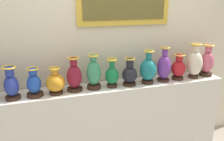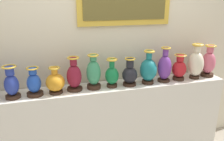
{
  "view_description": "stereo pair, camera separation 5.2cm",
  "coord_description": "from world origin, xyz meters",
  "px_view_note": "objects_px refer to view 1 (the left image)",
  "views": [
    {
      "loc": [
        -0.68,
        -2.22,
        1.87
      ],
      "look_at": [
        0.0,
        0.0,
        1.12
      ],
      "focal_mm": 36.07,
      "sensor_mm": 36.0,
      "label": 1
    },
    {
      "loc": [
        -0.63,
        -2.24,
        1.87
      ],
      "look_at": [
        0.0,
        0.0,
        1.12
      ],
      "focal_mm": 36.07,
      "sensor_mm": 36.0,
      "label": 2
    }
  ],
  "objects_px": {
    "vase_burgundy": "(74,76)",
    "vase_ivory": "(195,63)",
    "vase_teal": "(148,69)",
    "vase_violet": "(164,67)",
    "vase_onyx": "(130,74)",
    "vase_crimson": "(178,68)",
    "vase_jade": "(94,73)",
    "vase_sapphire": "(34,84)",
    "vase_cobalt": "(11,85)",
    "vase_rose": "(207,62)",
    "vase_amber": "(55,83)",
    "vase_emerald": "(112,75)"
  },
  "relations": [
    {
      "from": "vase_cobalt",
      "to": "vase_teal",
      "type": "height_order",
      "value": "vase_teal"
    },
    {
      "from": "vase_amber",
      "to": "vase_cobalt",
      "type": "bearing_deg",
      "value": -179.15
    },
    {
      "from": "vase_sapphire",
      "to": "vase_teal",
      "type": "height_order",
      "value": "vase_teal"
    },
    {
      "from": "vase_violet",
      "to": "vase_crimson",
      "type": "relative_size",
      "value": 1.32
    },
    {
      "from": "vase_jade",
      "to": "vase_sapphire",
      "type": "bearing_deg",
      "value": -178.06
    },
    {
      "from": "vase_sapphire",
      "to": "vase_amber",
      "type": "height_order",
      "value": "vase_sapphire"
    },
    {
      "from": "vase_sapphire",
      "to": "vase_ivory",
      "type": "height_order",
      "value": "vase_ivory"
    },
    {
      "from": "vase_crimson",
      "to": "vase_ivory",
      "type": "distance_m",
      "value": 0.22
    },
    {
      "from": "vase_rose",
      "to": "vase_sapphire",
      "type": "bearing_deg",
      "value": -179.24
    },
    {
      "from": "vase_onyx",
      "to": "vase_teal",
      "type": "distance_m",
      "value": 0.22
    },
    {
      "from": "vase_teal",
      "to": "vase_crimson",
      "type": "height_order",
      "value": "vase_teal"
    },
    {
      "from": "vase_burgundy",
      "to": "vase_violet",
      "type": "bearing_deg",
      "value": -0.89
    },
    {
      "from": "vase_jade",
      "to": "vase_onyx",
      "type": "xyz_separation_m",
      "value": [
        0.4,
        -0.02,
        -0.04
      ]
    },
    {
      "from": "vase_burgundy",
      "to": "vase_sapphire",
      "type": "bearing_deg",
      "value": -176.11
    },
    {
      "from": "vase_sapphire",
      "to": "vase_jade",
      "type": "distance_m",
      "value": 0.6
    },
    {
      "from": "vase_onyx",
      "to": "vase_crimson",
      "type": "relative_size",
      "value": 1.01
    },
    {
      "from": "vase_teal",
      "to": "vase_violet",
      "type": "distance_m",
      "value": 0.21
    },
    {
      "from": "vase_onyx",
      "to": "vase_burgundy",
      "type": "bearing_deg",
      "value": 177.69
    },
    {
      "from": "vase_burgundy",
      "to": "vase_rose",
      "type": "distance_m",
      "value": 1.64
    },
    {
      "from": "vase_teal",
      "to": "vase_cobalt",
      "type": "bearing_deg",
      "value": -179.64
    },
    {
      "from": "vase_jade",
      "to": "vase_crimson",
      "type": "distance_m",
      "value": 1.02
    },
    {
      "from": "vase_amber",
      "to": "vase_burgundy",
      "type": "distance_m",
      "value": 0.2
    },
    {
      "from": "vase_amber",
      "to": "vase_rose",
      "type": "bearing_deg",
      "value": 0.91
    },
    {
      "from": "vase_burgundy",
      "to": "vase_ivory",
      "type": "distance_m",
      "value": 1.44
    },
    {
      "from": "vase_burgundy",
      "to": "vase_emerald",
      "type": "relative_size",
      "value": 1.12
    },
    {
      "from": "vase_amber",
      "to": "vase_burgundy",
      "type": "height_order",
      "value": "vase_burgundy"
    },
    {
      "from": "vase_cobalt",
      "to": "vase_burgundy",
      "type": "height_order",
      "value": "vase_burgundy"
    },
    {
      "from": "vase_amber",
      "to": "vase_crimson",
      "type": "relative_size",
      "value": 0.9
    },
    {
      "from": "vase_sapphire",
      "to": "vase_onyx",
      "type": "xyz_separation_m",
      "value": [
        1.0,
        0.0,
        0.0
      ]
    },
    {
      "from": "vase_amber",
      "to": "vase_teal",
      "type": "height_order",
      "value": "vase_teal"
    },
    {
      "from": "vase_jade",
      "to": "vase_violet",
      "type": "bearing_deg",
      "value": -0.64
    },
    {
      "from": "vase_burgundy",
      "to": "vase_rose",
      "type": "height_order",
      "value": "vase_rose"
    },
    {
      "from": "vase_violet",
      "to": "vase_onyx",
      "type": "bearing_deg",
      "value": -178.87
    },
    {
      "from": "vase_emerald",
      "to": "vase_crimson",
      "type": "relative_size",
      "value": 1.05
    },
    {
      "from": "vase_burgundy",
      "to": "vase_rose",
      "type": "xyz_separation_m",
      "value": [
        1.64,
        -0.0,
        0.02
      ]
    },
    {
      "from": "vase_crimson",
      "to": "vase_jade",
      "type": "bearing_deg",
      "value": 179.41
    },
    {
      "from": "vase_emerald",
      "to": "vase_onyx",
      "type": "distance_m",
      "value": 0.2
    },
    {
      "from": "vase_sapphire",
      "to": "vase_crimson",
      "type": "xyz_separation_m",
      "value": [
        1.62,
        0.01,
        0.01
      ]
    },
    {
      "from": "vase_cobalt",
      "to": "vase_ivory",
      "type": "xyz_separation_m",
      "value": [
        2.04,
        0.01,
        0.05
      ]
    },
    {
      "from": "vase_sapphire",
      "to": "vase_emerald",
      "type": "distance_m",
      "value": 0.8
    },
    {
      "from": "vase_burgundy",
      "to": "vase_jade",
      "type": "relative_size",
      "value": 0.96
    },
    {
      "from": "vase_cobalt",
      "to": "vase_rose",
      "type": "relative_size",
      "value": 0.83
    },
    {
      "from": "vase_onyx",
      "to": "vase_rose",
      "type": "bearing_deg",
      "value": 1.35
    },
    {
      "from": "vase_crimson",
      "to": "vase_rose",
      "type": "height_order",
      "value": "vase_rose"
    },
    {
      "from": "vase_onyx",
      "to": "vase_ivory",
      "type": "xyz_separation_m",
      "value": [
        0.83,
        -0.0,
        0.06
      ]
    },
    {
      "from": "vase_amber",
      "to": "vase_burgundy",
      "type": "bearing_deg",
      "value": 8.53
    },
    {
      "from": "vase_onyx",
      "to": "vase_ivory",
      "type": "height_order",
      "value": "vase_ivory"
    },
    {
      "from": "vase_burgundy",
      "to": "vase_rose",
      "type": "relative_size",
      "value": 0.92
    },
    {
      "from": "vase_amber",
      "to": "vase_ivory",
      "type": "bearing_deg",
      "value": 0.16
    },
    {
      "from": "vase_emerald",
      "to": "vase_crimson",
      "type": "height_order",
      "value": "vase_emerald"
    }
  ]
}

